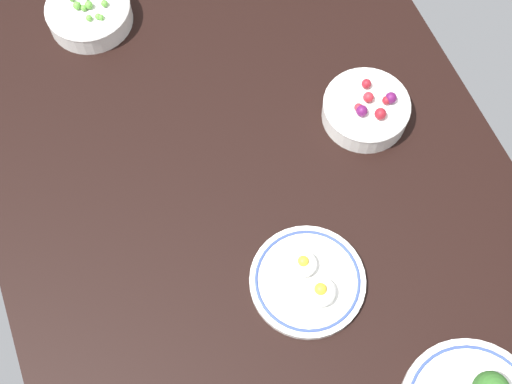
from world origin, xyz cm
name	(u,v)px	position (x,y,z in cm)	size (l,w,h in cm)	color
dining_table	(256,202)	(0.00, 0.00, 2.00)	(138.18, 86.18, 4.00)	black
bowl_peas	(89,13)	(45.34, 15.46, 6.33)	(15.80, 15.80, 5.42)	white
bowl_berries	(366,109)	(7.49, -23.41, 6.42)	(15.10, 15.10, 6.00)	white
plate_eggs	(308,281)	(-16.77, -2.18, 5.13)	(18.24, 18.24, 4.79)	white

